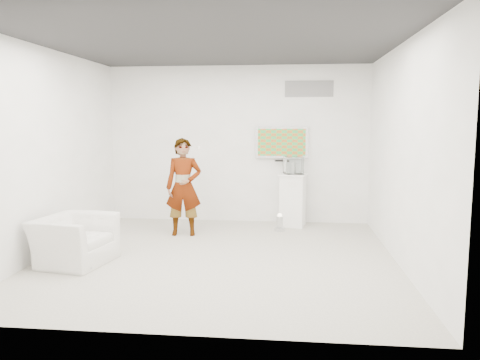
{
  "coord_description": "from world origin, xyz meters",
  "views": [
    {
      "loc": [
        0.99,
        -6.48,
        1.95
      ],
      "look_at": [
        0.25,
        0.6,
        1.05
      ],
      "focal_mm": 35.0,
      "sensor_mm": 36.0,
      "label": 1
    }
  ],
  "objects_px": {
    "person": "(184,187)",
    "tv": "(282,142)",
    "armchair": "(74,240)",
    "pedestal": "(293,200)",
    "floor_uplight": "(280,223)"
  },
  "relations": [
    {
      "from": "tv",
      "to": "person",
      "type": "bearing_deg",
      "value": -144.22
    },
    {
      "from": "pedestal",
      "to": "person",
      "type": "bearing_deg",
      "value": -154.12
    },
    {
      "from": "tv",
      "to": "pedestal",
      "type": "bearing_deg",
      "value": -51.3
    },
    {
      "from": "tv",
      "to": "armchair",
      "type": "height_order",
      "value": "tv"
    },
    {
      "from": "pedestal",
      "to": "floor_uplight",
      "type": "height_order",
      "value": "pedestal"
    },
    {
      "from": "person",
      "to": "pedestal",
      "type": "bearing_deg",
      "value": 18.3
    },
    {
      "from": "floor_uplight",
      "to": "person",
      "type": "bearing_deg",
      "value": -164.44
    },
    {
      "from": "armchair",
      "to": "person",
      "type": "bearing_deg",
      "value": -23.0
    },
    {
      "from": "person",
      "to": "pedestal",
      "type": "distance_m",
      "value": 2.1
    },
    {
      "from": "person",
      "to": "armchair",
      "type": "height_order",
      "value": "person"
    },
    {
      "from": "person",
      "to": "armchair",
      "type": "distance_m",
      "value": 2.15
    },
    {
      "from": "pedestal",
      "to": "armchair",
      "type": "bearing_deg",
      "value": -138.5
    },
    {
      "from": "person",
      "to": "pedestal",
      "type": "relative_size",
      "value": 1.7
    },
    {
      "from": "armchair",
      "to": "pedestal",
      "type": "xyz_separation_m",
      "value": [
        3.0,
        2.66,
        0.16
      ]
    },
    {
      "from": "person",
      "to": "tv",
      "type": "bearing_deg",
      "value": 28.2
    }
  ]
}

